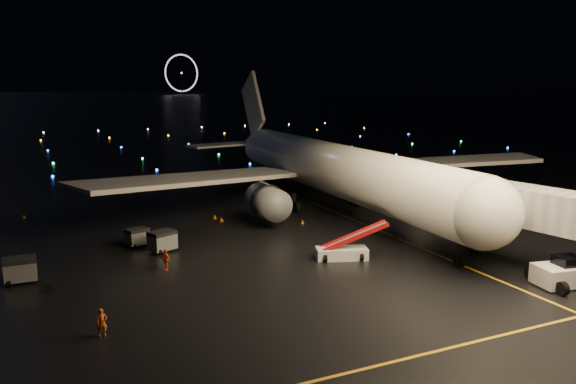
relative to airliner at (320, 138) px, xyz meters
name	(u,v)px	position (x,y,z in m)	size (l,w,h in m)	color
ground	(67,110)	(-11.98, 274.09, -8.17)	(2000.00, 2000.00, 0.00)	black
lane_centre	(369,226)	(0.02, -10.91, -8.16)	(0.25, 80.00, 0.02)	orange
lane_cross	(353,372)	(-16.98, -35.91, -8.16)	(60.00, 0.25, 0.02)	orange
airliner	(320,138)	(0.00, 0.00, 0.00)	(57.70, 54.81, 16.35)	silver
pushback_tug	(567,271)	(3.76, -31.54, -7.07)	(4.62, 2.42, 2.20)	silver
belt_loader	(342,241)	(-8.05, -19.26, -6.65)	(6.30, 1.72, 3.06)	silver
crew_a	(102,323)	(-28.16, -26.29, -7.32)	(0.62, 0.41, 1.71)	orange
crew_c	(166,260)	(-22.15, -15.94, -7.32)	(0.99, 0.41, 1.70)	orange
safety_cone_0	(302,221)	(-5.75, -7.04, -7.94)	(0.40, 0.40, 0.46)	#FE6901
safety_cone_1	(215,216)	(-13.48, -1.04, -7.93)	(0.43, 0.43, 0.49)	#FE6901
safety_cone_2	(222,219)	(-13.19, -2.52, -7.92)	(0.44, 0.44, 0.50)	#FE6901
safety_cone_3	(24,216)	(-32.47, 7.85, -7.93)	(0.43, 0.43, 0.49)	#FE6901
ferris_wheel	(182,75)	(158.02, 694.09, 17.83)	(50.00, 4.00, 52.00)	black
taxiway_lights	(119,144)	(-11.98, 80.09, -7.99)	(164.00, 92.00, 0.36)	black
baggage_cart_0	(162,241)	(-21.31, -10.88, -7.24)	(2.20, 1.54, 1.87)	gray
baggage_cart_1	(137,237)	(-22.99, -8.16, -7.36)	(1.91, 1.34, 1.62)	gray
baggage_cart_2	(20,270)	(-32.55, -14.31, -7.22)	(2.24, 1.57, 1.90)	gray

